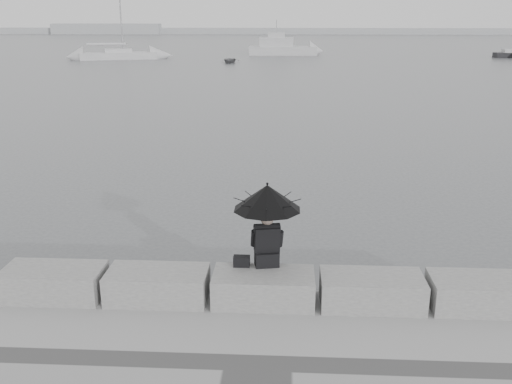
# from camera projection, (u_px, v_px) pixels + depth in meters

# --- Properties ---
(ground) EXTENTS (360.00, 360.00, 0.00)m
(ground) POSITION_uv_depth(u_px,v_px,m) (265.00, 316.00, 9.69)
(ground) COLOR #494B4E
(ground) RESTS_ON ground
(stone_block_far_left) EXTENTS (1.60, 0.80, 0.50)m
(stone_block_far_left) POSITION_uv_depth(u_px,v_px,m) (54.00, 283.00, 9.22)
(stone_block_far_left) COLOR slate
(stone_block_far_left) RESTS_ON promenade
(stone_block_left) EXTENTS (1.60, 0.80, 0.50)m
(stone_block_left) POSITION_uv_depth(u_px,v_px,m) (158.00, 285.00, 9.13)
(stone_block_left) COLOR slate
(stone_block_left) RESTS_ON promenade
(stone_block_centre) EXTENTS (1.60, 0.80, 0.50)m
(stone_block_centre) POSITION_uv_depth(u_px,v_px,m) (264.00, 288.00, 9.04)
(stone_block_centre) COLOR slate
(stone_block_centre) RESTS_ON promenade
(stone_block_right) EXTENTS (1.60, 0.80, 0.50)m
(stone_block_right) POSITION_uv_depth(u_px,v_px,m) (372.00, 291.00, 8.94)
(stone_block_right) COLOR slate
(stone_block_right) RESTS_ON promenade
(stone_block_far_right) EXTENTS (1.60, 0.80, 0.50)m
(stone_block_far_right) POSITION_uv_depth(u_px,v_px,m) (482.00, 294.00, 8.85)
(stone_block_far_right) COLOR slate
(stone_block_far_right) RESTS_ON promenade
(seated_person) EXTENTS (1.09, 1.09, 1.39)m
(seated_person) POSITION_uv_depth(u_px,v_px,m) (267.00, 207.00, 9.01)
(seated_person) COLOR black
(seated_person) RESTS_ON stone_block_centre
(bag) EXTENTS (0.27, 0.15, 0.17)m
(bag) POSITION_uv_depth(u_px,v_px,m) (242.00, 261.00, 9.21)
(bag) COLOR black
(bag) RESTS_ON stone_block_centre
(distant_landmass) EXTENTS (180.00, 8.00, 2.80)m
(distant_landmass) POSITION_uv_depth(u_px,v_px,m) (258.00, 31.00, 157.21)
(distant_landmass) COLOR #9EA1A3
(distant_landmass) RESTS_ON ground
(sailboat_left) EXTENTS (9.05, 5.02, 12.90)m
(sailboat_left) POSITION_uv_depth(u_px,v_px,m) (119.00, 55.00, 66.35)
(sailboat_left) COLOR silver
(sailboat_left) RESTS_ON ground
(motor_cruiser) EXTENTS (8.66, 2.91, 4.50)m
(motor_cruiser) POSITION_uv_depth(u_px,v_px,m) (283.00, 48.00, 73.47)
(motor_cruiser) COLOR silver
(motor_cruiser) RESTS_ON ground
(dinghy) EXTENTS (3.01, 1.34, 0.50)m
(dinghy) POSITION_uv_depth(u_px,v_px,m) (230.00, 60.00, 61.73)
(dinghy) COLOR slate
(dinghy) RESTS_ON ground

